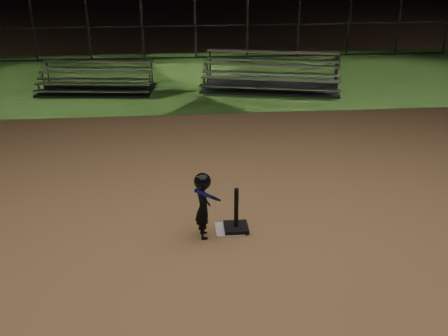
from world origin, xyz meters
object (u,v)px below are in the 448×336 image
home_plate (230,229)px  bleacher_right (271,81)px  child_batter (203,204)px  batting_tee (236,222)px  bleacher_left (97,86)px

home_plate → bleacher_right: (2.14, 8.47, 0.20)m
home_plate → bleacher_right: bleacher_right is taller
home_plate → child_batter: child_batter is taller
batting_tee → bleacher_left: 9.23m
home_plate → bleacher_right: 8.74m
batting_tee → child_batter: size_ratio=0.66×
home_plate → child_batter: bearing=-160.5°
child_batter → home_plate: bearing=-77.2°
batting_tee → child_batter: 0.69m
bleacher_left → bleacher_right: size_ratio=0.79×
bleacher_left → bleacher_right: (5.36, -0.12, 0.04)m
batting_tee → child_batter: child_batter is taller
bleacher_left → bleacher_right: bearing=5.0°
bleacher_left → child_batter: bearing=-66.1°
child_batter → bleacher_right: size_ratio=0.24×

